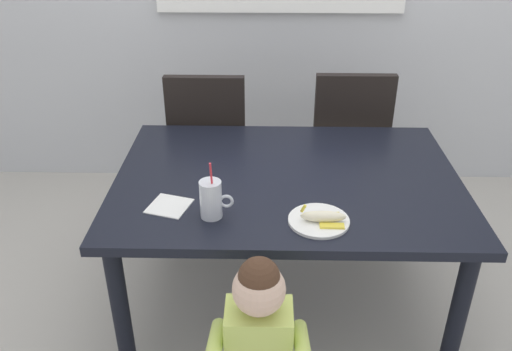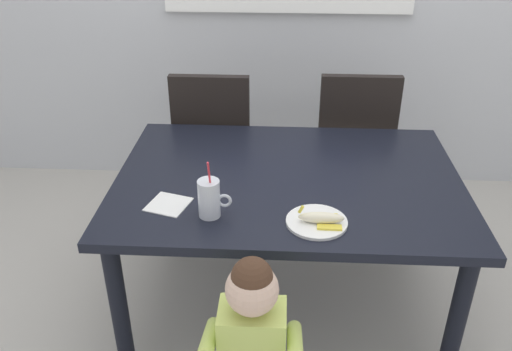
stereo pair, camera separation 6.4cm
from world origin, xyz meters
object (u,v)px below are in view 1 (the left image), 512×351
Objects in this scene: dining_table at (287,192)px; peeled_banana at (324,217)px; paper_napkin at (169,206)px; milk_cup at (211,201)px; toddler_standing at (259,336)px; dining_chair_left at (209,141)px; dining_chair_right at (348,139)px; snack_plate at (319,221)px.

dining_table is 0.40m from peeled_banana.
paper_napkin is (-0.59, 0.11, -0.03)m from peeled_banana.
dining_table is at bearing 47.08° from milk_cup.
toddler_standing is 4.86× the size of peeled_banana.
peeled_banana is (0.12, -0.36, 0.11)m from dining_table.
dining_chair_left is (-0.42, 0.72, -0.09)m from dining_table.
milk_cup is 1.66× the size of paper_napkin.
toddler_standing is (-0.11, -0.74, -0.11)m from dining_table.
dining_chair_right is 6.40× the size of paper_napkin.
paper_napkin is (-0.05, -0.97, 0.18)m from dining_chair_left.
milk_cup is (-0.67, -1.08, 0.24)m from dining_chair_right.
snack_plate is (0.40, -0.03, -0.06)m from milk_cup.
dining_chair_right is at bearing 58.28° from milk_cup.
dining_chair_left is at bearing 96.65° from milk_cup.
dining_chair_right is 1.33m from paper_napkin.
dining_table is at bearing 120.19° from dining_chair_left.
toddler_standing is 5.59× the size of paper_napkin.
peeled_banana is at bearing 58.13° from toddler_standing.
dining_chair_left is 0.99m from paper_napkin.
dining_table is 5.95× the size of milk_cup.
toddler_standing is 3.64× the size of snack_plate.
toddler_standing reaches higher than snack_plate.
milk_cup is at bearing -20.36° from paper_napkin.
dining_chair_left is 0.79m from dining_chair_right.
dining_table is at bearing 64.01° from dining_chair_right.
dining_chair_right is 1.15× the size of toddler_standing.
peeled_banana is at bearing -5.82° from milk_cup.
paper_napkin reaches higher than dining_table.
dining_chair_left is 1.23m from peeled_banana.
dining_table is 8.60× the size of peeled_banana.
toddler_standing is at bearing -121.87° from peeled_banana.
snack_plate reaches higher than dining_table.
toddler_standing is 0.53m from milk_cup.
milk_cup is at bearing 113.93° from toddler_standing.
dining_chair_right is 5.57× the size of peeled_banana.
snack_plate is (-0.27, -1.11, 0.18)m from dining_chair_right.
dining_chair_left reaches higher than snack_plate.
paper_napkin is (-0.84, -1.02, 0.18)m from dining_chair_right.
dining_chair_left is 3.86× the size of milk_cup.
milk_cup is at bearing -132.92° from dining_table.
milk_cup is 0.42m from peeled_banana.
paper_napkin is (-0.58, 0.10, -0.00)m from snack_plate.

